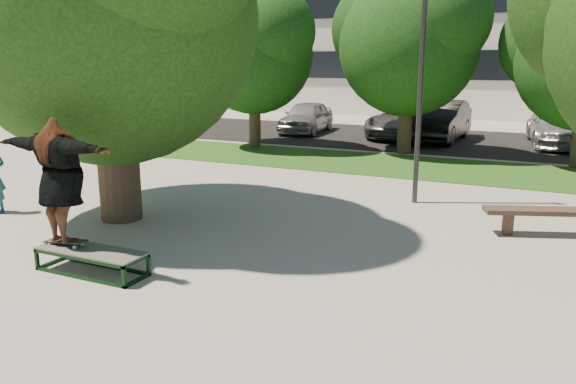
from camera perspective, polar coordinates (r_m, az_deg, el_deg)
The scene contains 12 objects.
ground at distance 9.16m, azimuth -0.62°, elevation -7.36°, with size 120.00×120.00×0.00m, color #9E9791.
grass_strip at distance 17.72m, azimuth 15.98°, elevation 2.24°, with size 30.00×4.00×0.02m, color #1C4D16.
asphalt_strip at distance 24.22m, azimuth 16.27°, elevation 5.02°, with size 40.00×8.00×0.01m, color black.
bg_tree_left at distance 21.44m, azimuth -3.57°, elevation 14.52°, with size 5.28×4.51×5.77m.
bg_tree_mid at distance 20.39m, azimuth 12.04°, elevation 15.14°, with size 5.76×4.92×6.24m.
lamppost at distance 13.01m, azimuth 13.42°, elevation 12.55°, with size 0.25×0.15×6.11m.
grind_box at distance 9.26m, azimuth -19.30°, elevation -6.65°, with size 1.80×0.60×0.38m.
skater_rig at distance 9.31m, azimuth -22.17°, elevation 1.11°, with size 2.42×0.79×2.02m.
car_silver_a at distance 25.95m, azimuth 1.88°, elevation 7.63°, with size 1.69×4.21×1.43m, color #A6A5AA.
car_dark at distance 24.02m, azimuth 15.13°, elevation 6.99°, with size 1.74×4.99×1.64m, color black.
car_grey at distance 24.82m, azimuth 11.90°, elevation 7.14°, with size 2.43×5.26×1.46m, color slate.
car_silver_b at distance 24.29m, azimuth 25.85°, elevation 6.04°, with size 2.11×5.19×1.51m, color #B9B9BE.
Camera 1 is at (3.76, -7.71, 3.21)m, focal length 35.00 mm.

